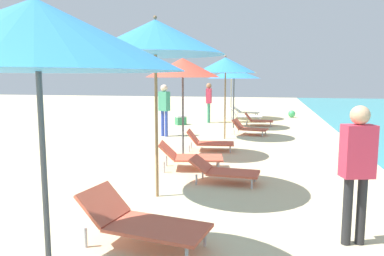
# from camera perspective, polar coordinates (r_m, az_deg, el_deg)

# --- Properties ---
(umbrella_second) EXTENTS (2.44, 2.44, 2.69)m
(umbrella_second) POSITION_cam_1_polar(r_m,az_deg,el_deg) (3.35, -22.92, 13.09)
(umbrella_second) COLOR #4C4C51
(umbrella_second) RESTS_ON ground
(lounger_second_shoreside) EXTENTS (1.60, 0.90, 0.65)m
(lounger_second_shoreside) POSITION_cam_1_polar(r_m,az_deg,el_deg) (4.53, -7.84, -14.02)
(lounger_second_shoreside) COLOR #D8593F
(lounger_second_shoreside) RESTS_ON ground
(umbrella_third) EXTENTS (2.25, 2.25, 2.98)m
(umbrella_third) POSITION_cam_1_polar(r_m,az_deg,el_deg) (6.11, -5.69, 13.78)
(umbrella_third) COLOR olive
(umbrella_third) RESTS_ON ground
(lounger_third_shoreside) EXTENTS (1.34, 0.66, 0.48)m
(lounger_third_shoreside) POSITION_cam_1_polar(r_m,az_deg,el_deg) (7.10, 4.90, -6.54)
(lounger_third_shoreside) COLOR #D8593F
(lounger_third_shoreside) RESTS_ON ground
(umbrella_fourth) EXTENTS (1.84, 1.84, 2.54)m
(umbrella_fourth) POSITION_cam_1_polar(r_m,az_deg,el_deg) (9.17, -1.44, 9.29)
(umbrella_fourth) COLOR #4C4C51
(umbrella_fourth) RESTS_ON ground
(lounger_fourth_shoreside) EXTENTS (1.36, 0.79, 0.57)m
(lounger_fourth_shoreside) POSITION_cam_1_polar(r_m,az_deg,el_deg) (10.23, 2.60, -2.09)
(lounger_fourth_shoreside) COLOR #D8593F
(lounger_fourth_shoreside) RESTS_ON ground
(lounger_fourth_inland) EXTENTS (1.49, 0.95, 0.60)m
(lounger_fourth_inland) POSITION_cam_1_polar(r_m,az_deg,el_deg) (8.10, -0.40, -4.32)
(lounger_fourth_inland) COLOR #D8593F
(lounger_fourth_inland) RESTS_ON ground
(umbrella_fifth) EXTENTS (1.97, 1.97, 2.72)m
(umbrella_fifth) POSITION_cam_1_polar(r_m,az_deg,el_deg) (12.11, 5.20, 9.64)
(umbrella_fifth) COLOR olive
(umbrella_fifth) RESTS_ON ground
(lounger_fifth_shoreside) EXTENTS (1.30, 0.84, 0.55)m
(lounger_fifth_shoreside) POSITION_cam_1_polar(r_m,az_deg,el_deg) (13.23, 8.78, 0.04)
(lounger_fifth_shoreside) COLOR #D8593F
(lounger_fifth_shoreside) RESTS_ON ground
(umbrella_sixth) EXTENTS (2.11, 2.11, 2.43)m
(umbrella_sixth) POSITION_cam_1_polar(r_m,az_deg,el_deg) (14.84, 6.53, 8.35)
(umbrella_sixth) COLOR #4C4C51
(umbrella_sixth) RESTS_ON ground
(lounger_sixth_shoreside) EXTENTS (1.19, 0.66, 0.55)m
(lounger_sixth_shoreside) POSITION_cam_1_polar(r_m,az_deg,el_deg) (15.81, 10.14, 1.26)
(lounger_sixth_shoreside) COLOR #D8593F
(lounger_sixth_shoreside) RESTS_ON ground
(umbrella_farthest) EXTENTS (2.43, 2.43, 2.84)m
(umbrella_farthest) POSITION_cam_1_polar(r_m,az_deg,el_deg) (18.16, 6.14, 9.30)
(umbrella_farthest) COLOR silver
(umbrella_farthest) RESTS_ON ground
(lounger_farthest_shoreside) EXTENTS (1.38, 0.78, 0.53)m
(lounger_farthest_shoreside) POSITION_cam_1_polar(r_m,az_deg,el_deg) (19.36, 8.29, 2.50)
(lounger_farthest_shoreside) COLOR white
(lounger_farthest_shoreside) RESTS_ON ground
(lounger_farthest_inland) EXTENTS (1.53, 0.90, 0.66)m
(lounger_farthest_inland) POSITION_cam_1_polar(r_m,az_deg,el_deg) (17.05, 8.15, 1.98)
(lounger_farthest_inland) COLOR white
(lounger_farthest_inland) RESTS_ON ground
(person_walking_near) EXTENTS (0.42, 0.35, 1.78)m
(person_walking_near) POSITION_cam_1_polar(r_m,az_deg,el_deg) (12.67, -4.32, 3.61)
(person_walking_near) COLOR #334CB2
(person_walking_near) RESTS_ON ground
(person_walking_mid) EXTENTS (0.40, 0.31, 1.68)m
(person_walking_mid) POSITION_cam_1_polar(r_m,az_deg,el_deg) (4.75, 24.20, -4.72)
(person_walking_mid) COLOR #262628
(person_walking_mid) RESTS_ON ground
(person_walking_far) EXTENTS (0.24, 0.36, 1.79)m
(person_walking_far) POSITION_cam_1_polar(r_m,az_deg,el_deg) (16.59, 2.62, 4.59)
(person_walking_far) COLOR #3F9972
(person_walking_far) RESTS_ON ground
(cooler_box) EXTENTS (0.55, 0.53, 0.40)m
(cooler_box) POSITION_cam_1_polar(r_m,az_deg,el_deg) (15.93, -1.77, 1.22)
(cooler_box) COLOR #338C59
(cooler_box) RESTS_ON ground
(beach_ball) EXTENTS (0.37, 0.37, 0.37)m
(beach_ball) POSITION_cam_1_polar(r_m,az_deg,el_deg) (19.61, 15.17, 2.13)
(beach_ball) COLOR #3FB266
(beach_ball) RESTS_ON ground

